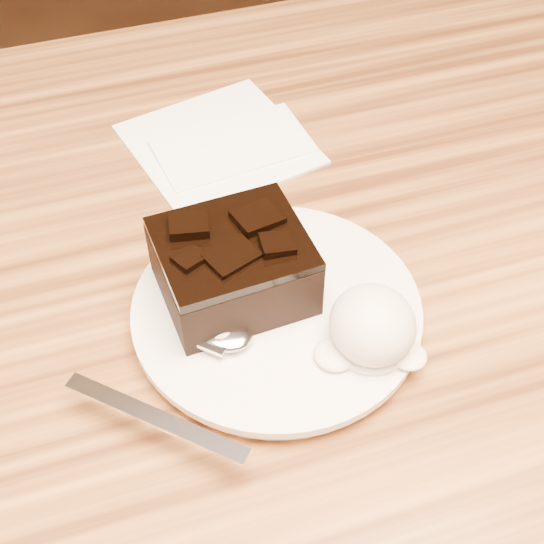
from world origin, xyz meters
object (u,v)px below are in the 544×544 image
object	(u,v)px
brownie	(233,270)
ice_cream_scoop	(373,325)
plate	(277,314)
spoon	(220,332)
napkin	(219,143)

from	to	relation	value
brownie	ice_cream_scoop	size ratio (longest dim) A/B	1.63
plate	ice_cream_scoop	bearing A→B (deg)	-45.49
brownie	ice_cream_scoop	world-z (taller)	brownie
spoon	brownie	bearing A→B (deg)	13.87
ice_cream_scoop	napkin	distance (m)	0.25
brownie	ice_cream_scoop	distance (m)	0.10
napkin	ice_cream_scoop	bearing A→B (deg)	-82.20
brownie	napkin	size ratio (longest dim) A/B	0.69
spoon	napkin	xyz separation A→B (m)	(0.06, 0.21, -0.02)
plate	napkin	bearing A→B (deg)	85.94
napkin	spoon	bearing A→B (deg)	-105.29
spoon	ice_cream_scoop	bearing A→B (deg)	-67.03
spoon	napkin	distance (m)	0.22
plate	spoon	bearing A→B (deg)	-162.96
plate	brownie	size ratio (longest dim) A/B	2.07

